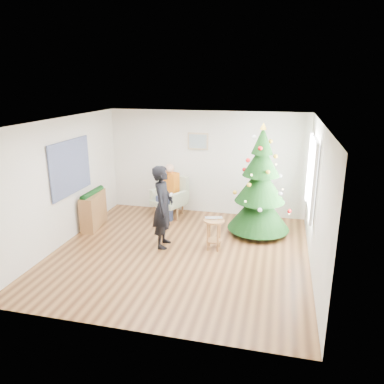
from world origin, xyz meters
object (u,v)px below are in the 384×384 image
(stool, at_px, (214,234))
(standing_man, at_px, (163,207))
(console, at_px, (94,210))
(christmas_tree, at_px, (260,186))
(armchair, at_px, (171,201))

(stool, height_order, standing_man, standing_man)
(console, bearing_deg, christmas_tree, -0.63)
(armchair, relative_size, standing_man, 0.59)
(console, bearing_deg, stool, -18.46)
(christmas_tree, xyz_separation_m, stool, (-0.82, -1.03, -0.79))
(stool, distance_m, standing_man, 1.17)
(armchair, distance_m, console, 1.90)
(christmas_tree, relative_size, standing_man, 1.45)
(armchair, height_order, standing_man, standing_man)
(stool, relative_size, armchair, 0.63)
(standing_man, distance_m, console, 2.06)
(armchair, bearing_deg, standing_man, -53.20)
(christmas_tree, xyz_separation_m, standing_man, (-1.86, -1.12, -0.26))
(armchair, bearing_deg, console, -118.89)
(standing_man, bearing_deg, armchair, 7.24)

